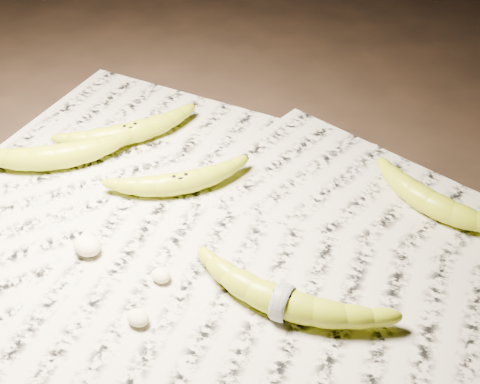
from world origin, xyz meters
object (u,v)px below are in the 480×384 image
Objects in this scene: banana_left_a at (130,131)px; banana_left_b at (55,155)px; banana_upper_a at (431,201)px; banana_taped at (282,300)px; banana_center at (180,181)px.

banana_left_b reaches higher than banana_left_a.
banana_upper_a is (0.51, 0.23, -0.00)m from banana_left_b.
banana_taped is 0.29m from banana_upper_a.
banana_taped is (0.44, -0.05, -0.00)m from banana_left_b.
banana_left_a is at bearing 109.36° from banana_center.
banana_center is at bearing -78.24° from banana_left_a.
banana_upper_a reaches higher than banana_center.
banana_left_b is 1.10× the size of banana_center.
banana_left_a is 0.42m from banana_taped.
banana_left_b is at bearing 164.10° from banana_taped.
banana_left_b is 0.44m from banana_taped.
banana_left_b reaches higher than banana_center.
banana_left_b is 1.08× the size of banana_upper_a.
banana_left_a is at bearing 147.56° from banana_taped.
banana_taped is at bearing -74.45° from banana_center.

